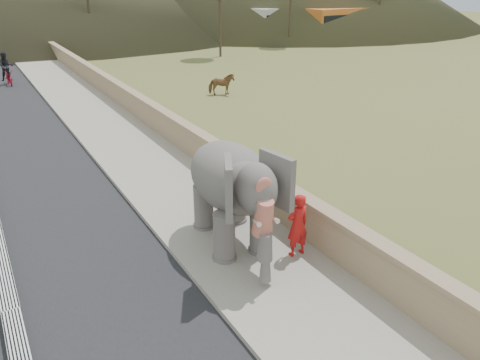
{
  "coord_description": "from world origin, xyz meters",
  "views": [
    {
      "loc": [
        -4.82,
        -8.02,
        6.05
      ],
      "look_at": [
        0.2,
        0.61,
        1.7
      ],
      "focal_mm": 35.0,
      "sensor_mm": 36.0,
      "label": 1
    }
  ],
  "objects": [
    {
      "name": "bus_white",
      "position": [
        26.98,
        34.93,
        1.55
      ],
      "size": [
        11.27,
        4.35,
        3.1
      ],
      "primitive_type": "cube",
      "rotation": [
        0.0,
        0.0,
        1.74
      ],
      "color": "silver",
      "rests_on": "ground"
    },
    {
      "name": "ground",
      "position": [
        0.0,
        0.0,
        0.0
      ],
      "size": [
        160.0,
        160.0,
        0.0
      ],
      "primitive_type": "plane",
      "color": "olive",
      "rests_on": "ground"
    },
    {
      "name": "elephant_and_man",
      "position": [
        0.02,
        0.7,
        1.42
      ],
      "size": [
        2.38,
        3.77,
        2.56
      ],
      "color": "slate",
      "rests_on": "ground"
    },
    {
      "name": "bus_orange",
      "position": [
        31.51,
        30.89,
        1.55
      ],
      "size": [
        11.15,
        3.28,
        3.1
      ],
      "primitive_type": "cube",
      "rotation": [
        0.0,
        0.0,
        1.64
      ],
      "color": "orange",
      "rests_on": "ground"
    },
    {
      "name": "walkway",
      "position": [
        0.0,
        10.0,
        0.07
      ],
      "size": [
        3.0,
        120.0,
        0.15
      ],
      "primitive_type": "cube",
      "color": "#9E9687",
      "rests_on": "ground"
    },
    {
      "name": "trees",
      "position": [
        1.48,
        32.4,
        4.0
      ],
      "size": [
        48.52,
        41.33,
        9.34
      ],
      "color": "#473828",
      "rests_on": "ground"
    },
    {
      "name": "distant_car",
      "position": [
        20.53,
        34.56,
        0.72
      ],
      "size": [
        4.56,
        3.14,
        1.44
      ],
      "primitive_type": "imported",
      "rotation": [
        0.0,
        0.0,
        1.19
      ],
      "color": "#B0AEB5",
      "rests_on": "ground"
    },
    {
      "name": "cow",
      "position": [
        7.24,
        14.75,
        0.59
      ],
      "size": [
        1.53,
        1.06,
        1.18
      ],
      "primitive_type": "imported",
      "rotation": [
        0.0,
        0.0,
        1.24
      ],
      "color": "brown",
      "rests_on": "ground"
    },
    {
      "name": "motorcyclist",
      "position": [
        -2.64,
        23.58,
        0.77
      ],
      "size": [
        0.86,
        1.8,
        1.95
      ],
      "color": "maroon",
      "rests_on": "ground"
    },
    {
      "name": "parapet",
      "position": [
        1.65,
        10.0,
        0.55
      ],
      "size": [
        0.3,
        120.0,
        1.1
      ],
      "primitive_type": "cube",
      "color": "tan",
      "rests_on": "ground"
    }
  ]
}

